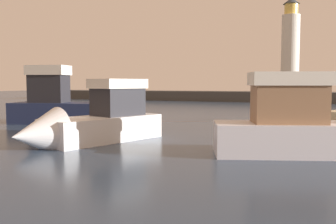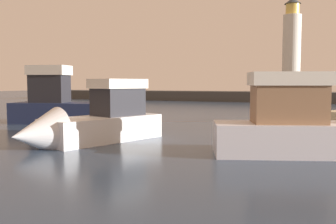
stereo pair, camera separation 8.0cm
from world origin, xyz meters
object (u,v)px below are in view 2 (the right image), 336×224
(motorboat_0, at_px, (88,123))
(motorboat_1, at_px, (324,129))
(motorboat_4, at_px, (76,107))
(lighthouse, at_px, (292,48))

(motorboat_0, bearing_deg, motorboat_1, 5.12)
(motorboat_0, bearing_deg, motorboat_4, 130.34)
(motorboat_1, height_order, motorboat_4, motorboat_4)
(motorboat_1, relative_size, motorboat_4, 0.92)
(lighthouse, bearing_deg, motorboat_4, -107.20)
(motorboat_0, height_order, motorboat_1, motorboat_1)
(motorboat_0, xyz_separation_m, motorboat_4, (-5.99, 7.05, 0.25))
(motorboat_1, xyz_separation_m, motorboat_4, (-16.79, 6.08, 0.15))
(lighthouse, distance_m, motorboat_4, 41.40)
(motorboat_4, bearing_deg, lighthouse, 72.80)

